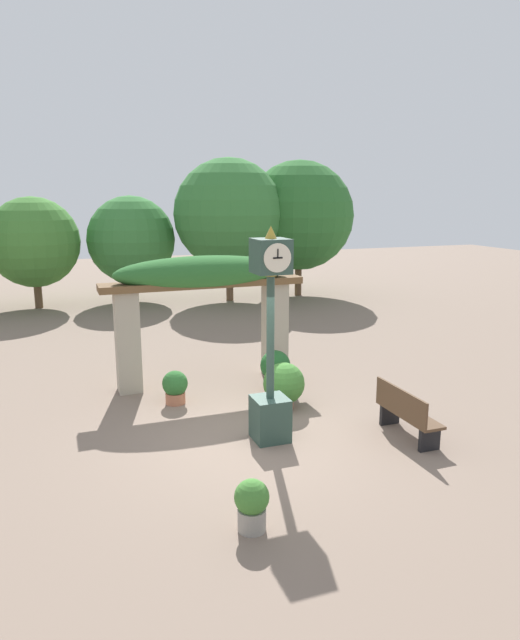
{
  "coord_description": "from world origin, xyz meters",
  "views": [
    {
      "loc": [
        -3.06,
        -8.71,
        4.13
      ],
      "look_at": [
        0.26,
        0.31,
        2.0
      ],
      "focal_mm": 32.0,
      "sensor_mm": 36.0,
      "label": 1
    }
  ],
  "objects_px": {
    "potted_plant_far_right": "(252,504)",
    "pedestal_clock": "(270,350)",
    "potted_plant_near_left": "(284,384)",
    "potted_plant_far_left": "(275,368)",
    "potted_plant_near_right": "(175,386)",
    "park_bench": "(406,413)"
  },
  "relations": [
    {
      "from": "potted_plant_near_left",
      "to": "potted_plant_far_right",
      "type": "xyz_separation_m",
      "value": [
        -1.98,
        -3.72,
        -0.13
      ]
    },
    {
      "from": "potted_plant_near_left",
      "to": "park_bench",
      "type": "height_order",
      "value": "potted_plant_near_left"
    },
    {
      "from": "potted_plant_far_right",
      "to": "pedestal_clock",
      "type": "bearing_deg",
      "value": 63.98
    },
    {
      "from": "potted_plant_near_right",
      "to": "potted_plant_far_right",
      "type": "bearing_deg",
      "value": -90.36
    },
    {
      "from": "potted_plant_near_left",
      "to": "potted_plant_far_left",
      "type": "height_order",
      "value": "potted_plant_near_left"
    },
    {
      "from": "potted_plant_near_left",
      "to": "park_bench",
      "type": "distance_m",
      "value": 2.47
    },
    {
      "from": "potted_plant_near_left",
      "to": "park_bench",
      "type": "bearing_deg",
      "value": -53.89
    },
    {
      "from": "potted_plant_near_right",
      "to": "potted_plant_near_left",
      "type": "bearing_deg",
      "value": -27.19
    },
    {
      "from": "potted_plant_near_right",
      "to": "potted_plant_far_left",
      "type": "bearing_deg",
      "value": 0.35
    },
    {
      "from": "potted_plant_near_left",
      "to": "potted_plant_far_right",
      "type": "bearing_deg",
      "value": -117.99
    },
    {
      "from": "potted_plant_far_left",
      "to": "park_bench",
      "type": "height_order",
      "value": "park_bench"
    },
    {
      "from": "potted_plant_near_left",
      "to": "potted_plant_near_right",
      "type": "relative_size",
      "value": 1.36
    },
    {
      "from": "pedestal_clock",
      "to": "potted_plant_near_left",
      "type": "bearing_deg",
      "value": 58.38
    },
    {
      "from": "potted_plant_near_right",
      "to": "potted_plant_far_left",
      "type": "height_order",
      "value": "potted_plant_far_left"
    },
    {
      "from": "pedestal_clock",
      "to": "potted_plant_near_right",
      "type": "bearing_deg",
      "value": 117.23
    },
    {
      "from": "pedestal_clock",
      "to": "potted_plant_far_left",
      "type": "relative_size",
      "value": 4.1
    },
    {
      "from": "potted_plant_far_left",
      "to": "potted_plant_near_right",
      "type": "bearing_deg",
      "value": -179.65
    },
    {
      "from": "potted_plant_near_right",
      "to": "pedestal_clock",
      "type": "bearing_deg",
      "value": -62.77
    },
    {
      "from": "park_bench",
      "to": "potted_plant_near_right",
      "type": "bearing_deg",
      "value": 48.64
    },
    {
      "from": "potted_plant_near_left",
      "to": "potted_plant_far_left",
      "type": "distance_m",
      "value": 1.04
    },
    {
      "from": "potted_plant_near_right",
      "to": "park_bench",
      "type": "height_order",
      "value": "park_bench"
    },
    {
      "from": "pedestal_clock",
      "to": "potted_plant_far_right",
      "type": "height_order",
      "value": "pedestal_clock"
    }
  ]
}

